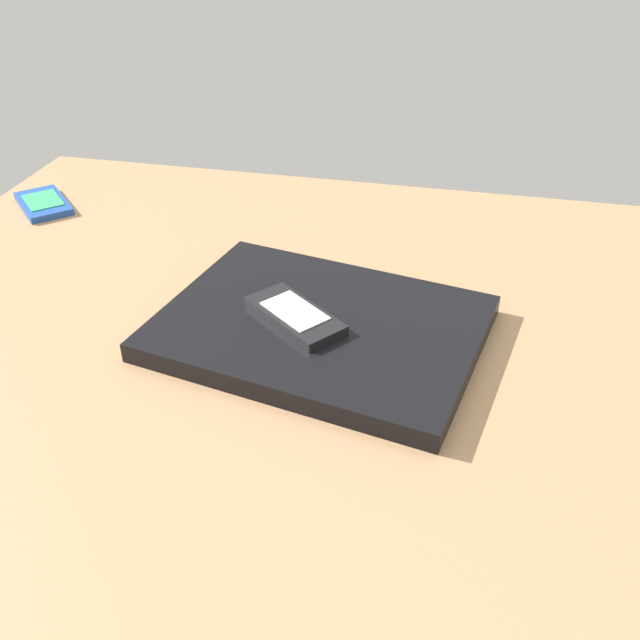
# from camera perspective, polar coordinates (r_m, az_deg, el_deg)

# --- Properties ---
(desk_surface) EXTENTS (1.20, 0.80, 0.03)m
(desk_surface) POSITION_cam_1_polar(r_m,az_deg,el_deg) (0.73, 5.58, -2.50)
(desk_surface) COLOR #9E7751
(desk_surface) RESTS_ON ground
(laptop_closed) EXTENTS (0.36, 0.29, 0.02)m
(laptop_closed) POSITION_cam_1_polar(r_m,az_deg,el_deg) (0.72, -0.00, -0.63)
(laptop_closed) COLOR black
(laptop_closed) RESTS_ON desk_surface
(cell_phone_on_laptop) EXTENTS (0.12, 0.11, 0.01)m
(cell_phone_on_laptop) POSITION_cam_1_polar(r_m,az_deg,el_deg) (0.71, -2.05, 0.41)
(cell_phone_on_laptop) COLOR black
(cell_phone_on_laptop) RESTS_ON laptop_closed
(cell_phone_on_desk) EXTENTS (0.11, 0.11, 0.01)m
(cell_phone_on_desk) POSITION_cam_1_polar(r_m,az_deg,el_deg) (1.08, -21.44, 8.76)
(cell_phone_on_desk) COLOR #1E479E
(cell_phone_on_desk) RESTS_ON desk_surface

